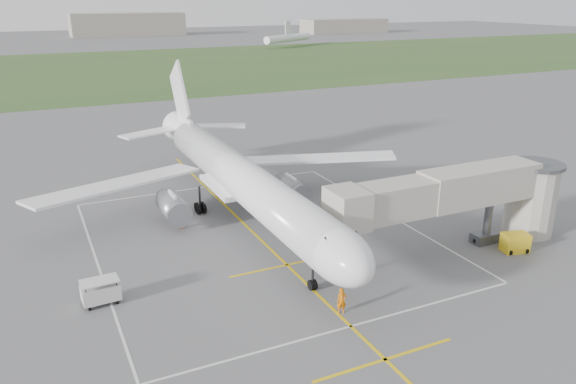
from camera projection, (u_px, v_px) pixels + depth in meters
name	position (u px, v px, depth m)	size (l,w,h in m)	color
ground	(243.00, 223.00, 54.46)	(700.00, 700.00, 0.00)	#58585B
grass_strip	(85.00, 71.00, 165.33)	(700.00, 120.00, 0.02)	#335324
apron_markings	(267.00, 245.00, 49.50)	(28.20, 60.00, 0.01)	#E4B70D
airliner	(239.00, 178.00, 53.65)	(38.93, 46.75, 13.52)	white
jet_bridge	(471.00, 196.00, 47.73)	(23.40, 5.00, 7.20)	gray
gpu_unit	(515.00, 243.00, 48.15)	(2.45, 1.97, 1.63)	yellow
baggage_cart	(101.00, 292.00, 39.92)	(2.69, 1.70, 1.82)	silver
ramp_worker_nose	(342.00, 301.00, 38.69)	(0.69, 0.45, 1.88)	orange
ramp_worker_wing	(179.00, 220.00, 52.97)	(0.80, 0.62, 1.65)	#DC4706
distant_hangars	(16.00, 30.00, 272.40)	(345.00, 49.00, 12.00)	gray
distant_aircraft	(89.00, 48.00, 197.14)	(195.04, 47.54, 8.85)	white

